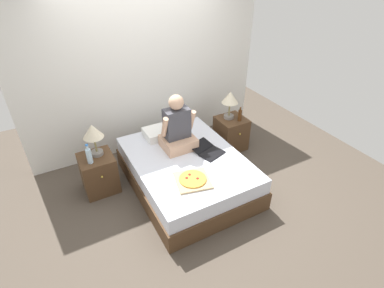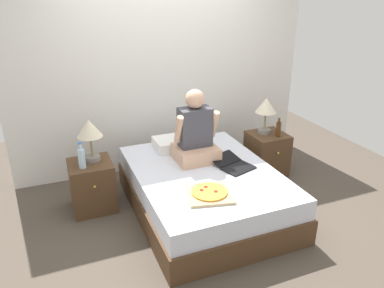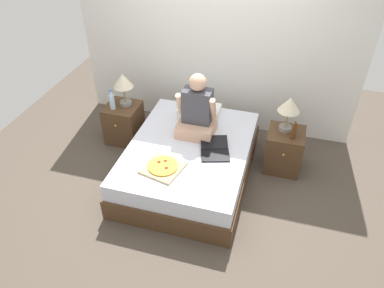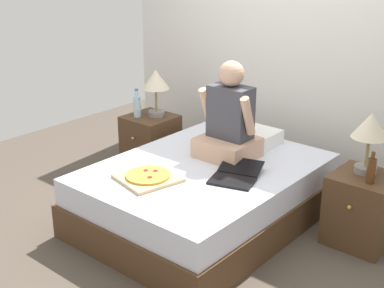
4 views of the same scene
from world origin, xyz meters
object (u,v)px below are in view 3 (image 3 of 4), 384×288
(nightstand_right, at_px, (284,150))
(person_seated, at_px, (197,113))
(lamp_on_left_nightstand, at_px, (123,83))
(laptop, at_px, (215,151))
(beer_bottle, at_px, (294,132))
(lamp_on_right_nightstand, at_px, (289,107))
(pizza_box, at_px, (163,167))
(water_bottle, at_px, (112,101))
(nightstand_left, at_px, (124,123))
(bed, at_px, (189,161))

(nightstand_right, xyz_separation_m, person_seated, (-1.07, -0.21, 0.49))
(lamp_on_left_nightstand, distance_m, laptop, 1.53)
(beer_bottle, bearing_deg, laptop, -152.33)
(lamp_on_right_nightstand, bearing_deg, pizza_box, -140.11)
(water_bottle, height_order, beer_bottle, water_bottle)
(laptop, bearing_deg, nightstand_left, 159.03)
(bed, distance_m, pizza_box, 0.56)
(water_bottle, height_order, lamp_on_right_nightstand, lamp_on_right_nightstand)
(lamp_on_left_nightstand, distance_m, beer_bottle, 2.21)
(pizza_box, bearing_deg, bed, 71.25)
(lamp_on_left_nightstand, height_order, water_bottle, lamp_on_left_nightstand)
(lamp_on_left_nightstand, bearing_deg, person_seated, -13.98)
(person_seated, xyz_separation_m, pizza_box, (-0.17, -0.75, -0.27))
(lamp_on_left_nightstand, bearing_deg, water_bottle, -130.60)
(beer_bottle, bearing_deg, person_seated, -174.31)
(nightstand_right, relative_size, pizza_box, 1.12)
(water_bottle, bearing_deg, nightstand_right, 2.29)
(person_seated, relative_size, laptop, 1.59)
(bed, distance_m, nightstand_left, 1.19)
(water_bottle, height_order, nightstand_right, water_bottle)
(lamp_on_left_nightstand, distance_m, person_seated, 1.09)
(water_bottle, relative_size, laptop, 0.56)
(nightstand_left, bearing_deg, lamp_on_left_nightstand, 51.37)
(nightstand_left, distance_m, person_seated, 1.22)
(nightstand_right, bearing_deg, lamp_on_left_nightstand, 178.65)
(lamp_on_left_nightstand, relative_size, pizza_box, 0.94)
(bed, relative_size, lamp_on_left_nightstand, 4.19)
(lamp_on_right_nightstand, bearing_deg, bed, -152.62)
(lamp_on_right_nightstand, distance_m, beer_bottle, 0.29)
(bed, distance_m, lamp_on_left_nightstand, 1.33)
(nightstand_right, relative_size, beer_bottle, 2.33)
(lamp_on_left_nightstand, height_order, pizza_box, lamp_on_left_nightstand)
(water_bottle, xyz_separation_m, person_seated, (1.18, -0.12, 0.11))
(pizza_box, bearing_deg, water_bottle, 139.01)
(bed, xyz_separation_m, person_seated, (0.01, 0.28, 0.53))
(lamp_on_left_nightstand, distance_m, water_bottle, 0.28)
(nightstand_right, distance_m, person_seated, 1.20)
(person_seated, bearing_deg, lamp_on_left_nightstand, 166.02)
(water_bottle, relative_size, person_seated, 0.35)
(water_bottle, distance_m, beer_bottle, 2.32)
(bed, bearing_deg, laptop, -7.53)
(nightstand_right, bearing_deg, bed, -155.43)
(bed, relative_size, lamp_on_right_nightstand, 4.19)
(lamp_on_right_nightstand, xyz_separation_m, laptop, (-0.73, -0.59, -0.37))
(bed, height_order, water_bottle, water_bottle)
(laptop, bearing_deg, nightstand_right, 35.12)
(nightstand_right, xyz_separation_m, lamp_on_right_nightstand, (-0.03, 0.05, 0.60))
(laptop, height_order, pizza_box, laptop)
(water_bottle, bearing_deg, pizza_box, -40.99)
(beer_bottle, height_order, laptop, beer_bottle)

